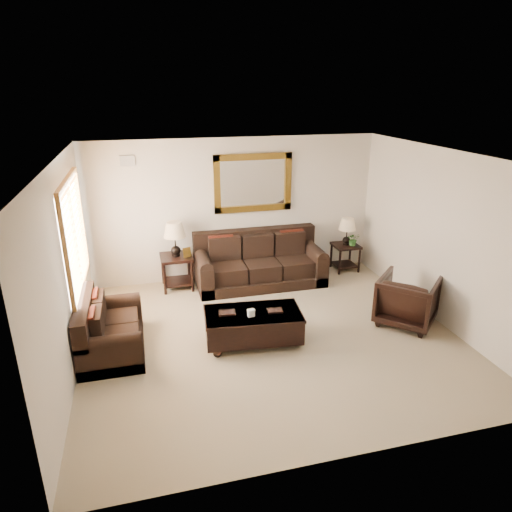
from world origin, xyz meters
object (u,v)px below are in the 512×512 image
object	(u,v)px
armchair	(408,298)
sofa	(259,265)
loveseat	(108,332)
end_table_left	(176,246)
end_table_right	(347,236)
coffee_table	(253,323)

from	to	relation	value
armchair	sofa	bearing A→B (deg)	-3.12
loveseat	end_table_left	world-z (taller)	end_table_left
sofa	end_table_right	xyz separation A→B (m)	(1.88, 0.18, 0.36)
loveseat	armchair	distance (m)	4.57
sofa	armchair	size ratio (longest dim) A/B	2.76
loveseat	coffee_table	distance (m)	2.07
end_table_right	sofa	bearing A→B (deg)	-174.47
armchair	end_table_right	bearing A→B (deg)	-44.55
sofa	end_table_right	distance (m)	1.92
sofa	coffee_table	world-z (taller)	sofa
end_table_right	coffee_table	size ratio (longest dim) A/B	0.74
end_table_right	armchair	world-z (taller)	end_table_right
end_table_left	coffee_table	xyz separation A→B (m)	(0.89, -2.23, -0.54)
loveseat	end_table_right	world-z (taller)	end_table_right
loveseat	armchair	size ratio (longest dim) A/B	1.66
sofa	loveseat	world-z (taller)	sofa
sofa	armchair	bearing A→B (deg)	-49.18
coffee_table	armchair	bearing A→B (deg)	4.52
sofa	loveseat	bearing A→B (deg)	-146.19
end_table_left	loveseat	bearing A→B (deg)	-120.80
sofa	coffee_table	xyz separation A→B (m)	(-0.65, -2.09, -0.06)
end_table_right	loveseat	bearing A→B (deg)	-156.51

